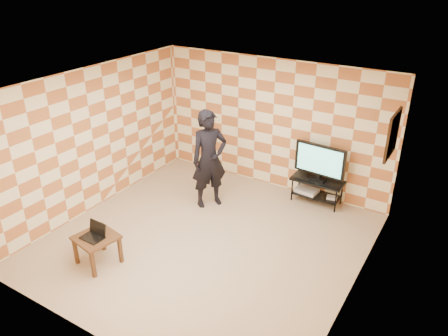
# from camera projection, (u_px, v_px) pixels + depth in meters

# --- Properties ---
(floor) EXTENTS (5.00, 5.00, 0.00)m
(floor) POSITION_uv_depth(u_px,v_px,m) (206.00, 241.00, 7.53)
(floor) COLOR tan
(floor) RESTS_ON ground
(wall_back) EXTENTS (5.00, 0.02, 2.70)m
(wall_back) POSITION_uv_depth(u_px,v_px,m) (273.00, 125.00, 8.87)
(wall_back) COLOR #FCEDBC
(wall_back) RESTS_ON ground
(wall_front) EXTENTS (5.00, 0.02, 2.70)m
(wall_front) POSITION_uv_depth(u_px,v_px,m) (84.00, 252.00, 5.03)
(wall_front) COLOR #FCEDBC
(wall_front) RESTS_ON ground
(wall_left) EXTENTS (0.02, 5.00, 2.70)m
(wall_left) POSITION_uv_depth(u_px,v_px,m) (93.00, 140.00, 8.13)
(wall_left) COLOR #FCEDBC
(wall_left) RESTS_ON ground
(wall_right) EXTENTS (0.02, 5.00, 2.70)m
(wall_right) POSITION_uv_depth(u_px,v_px,m) (361.00, 214.00, 5.77)
(wall_right) COLOR #FCEDBC
(wall_right) RESTS_ON ground
(ceiling) EXTENTS (5.00, 5.00, 0.02)m
(ceiling) POSITION_uv_depth(u_px,v_px,m) (203.00, 88.00, 6.36)
(ceiling) COLOR white
(ceiling) RESTS_ON wall_back
(wall_art) EXTENTS (0.04, 0.72, 0.72)m
(wall_art) POSITION_uv_depth(u_px,v_px,m) (393.00, 135.00, 6.72)
(wall_art) COLOR black
(wall_art) RESTS_ON wall_right
(tv_stand) EXTENTS (1.02, 0.46, 0.50)m
(tv_stand) POSITION_uv_depth(u_px,v_px,m) (317.00, 186.00, 8.58)
(tv_stand) COLOR black
(tv_stand) RESTS_ON floor
(tv) EXTENTS (1.01, 0.21, 0.73)m
(tv) POSITION_uv_depth(u_px,v_px,m) (320.00, 161.00, 8.34)
(tv) COLOR black
(tv) RESTS_ON tv_stand
(dvd_player) EXTENTS (0.46, 0.35, 0.07)m
(dvd_player) POSITION_uv_depth(u_px,v_px,m) (307.00, 190.00, 8.74)
(dvd_player) COLOR silver
(dvd_player) RESTS_ON tv_stand
(game_console) EXTENTS (0.22, 0.18, 0.04)m
(game_console) POSITION_uv_depth(u_px,v_px,m) (332.00, 198.00, 8.50)
(game_console) COLOR silver
(game_console) RESTS_ON tv_stand
(side_table) EXTENTS (0.69, 0.69, 0.50)m
(side_table) POSITION_uv_depth(u_px,v_px,m) (97.00, 241.00, 6.82)
(side_table) COLOR #371E10
(side_table) RESTS_ON floor
(laptop) EXTENTS (0.35, 0.29, 0.23)m
(laptop) POSITION_uv_depth(u_px,v_px,m) (94.00, 234.00, 6.75)
(laptop) COLOR black
(laptop) RESTS_ON side_table
(person) EXTENTS (0.78, 0.84, 1.93)m
(person) POSITION_uv_depth(u_px,v_px,m) (209.00, 159.00, 8.27)
(person) COLOR black
(person) RESTS_ON floor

